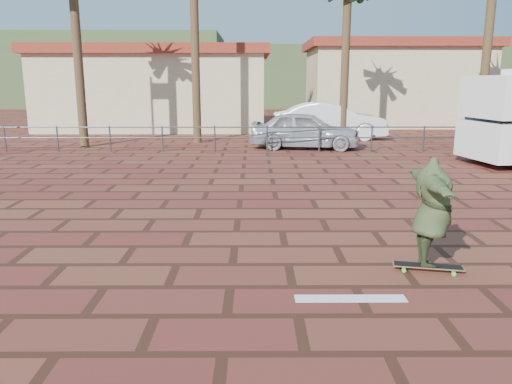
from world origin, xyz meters
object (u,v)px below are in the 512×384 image
Objects in this scene: car_silver at (305,130)px; skateboarder at (432,212)px; longboard at (428,266)px; car_white at (330,121)px.

skateboarder is at bearing -169.56° from car_silver.
skateboarder is (0.00, 0.00, 0.80)m from longboard.
skateboarder reaches higher than car_silver.
longboard is 0.19× the size of car_white.
car_white is at bearing 0.22° from skateboarder.
longboard is at bearing 174.88° from car_white.
skateboarder is 0.44× the size of car_silver.
car_silver is 0.85× the size of car_white.
car_silver is (-0.43, 13.29, 0.66)m from longboard.
skateboarder is 16.58m from car_white.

